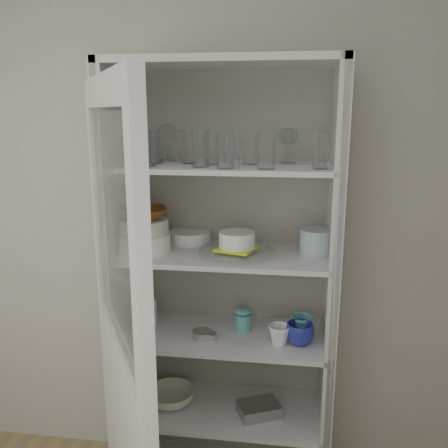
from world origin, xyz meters
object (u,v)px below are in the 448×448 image
Objects in this scene: goblet_1 at (180,144)px; goblet_2 at (286,144)px; teal_jar at (243,320)px; cream_dish at (171,396)px; goblet_3 at (290,144)px; mug_white at (279,335)px; mug_blue at (300,334)px; pantry_cabinet at (226,311)px; white_canister at (145,313)px; goblet_0 at (167,140)px; glass_platter at (237,251)px; yellow_trivet at (237,248)px; plate_stack_front at (145,243)px; measuring_cups at (202,334)px; mug_teal at (301,326)px; cupboard_door at (124,401)px; grey_bowl_stack at (315,242)px; cream_bowl at (144,226)px; terracotta_bowl at (144,214)px; white_ramekin at (237,239)px; plate_stack_back at (190,236)px; tin_box at (259,409)px.

goblet_1 is 0.93× the size of goblet_2.
teal_jar is 0.41× the size of cream_dish.
mug_white is at bearing -96.84° from goblet_3.
pantry_cabinet is at bearing 169.23° from mug_blue.
white_canister reaches higher than mug_white.
goblet_0 reaches higher than glass_platter.
teal_jar is at bearing 66.65° from yellow_trivet.
goblet_1 reaches higher than plate_stack_front.
mug_white is (0.62, -0.04, -0.40)m from plate_stack_front.
measuring_cups is at bearing -160.35° from yellow_trivet.
goblet_0 is 1.07m from mug_teal.
cupboard_door is at bearing -129.42° from mug_blue.
glass_platter reaches higher than measuring_cups.
measuring_cups is (-0.50, -0.07, -0.44)m from grey_bowl_stack.
mug_blue is (0.63, 0.54, 0.04)m from cupboard_door.
terracotta_bowl is (0.00, 0.00, 0.06)m from cream_bowl.
cream_dish is at bearing -12.54° from white_canister.
goblet_1 is at bearing 173.10° from grey_bowl_stack.
mug_blue is (0.64, -0.18, -0.84)m from goblet_0.
cream_dish is at bearing 19.47° from plate_stack_front.
glass_platter is at bearing -21.45° from goblet_0.
grey_bowl_stack is (0.41, -0.06, 0.38)m from pantry_cabinet.
mug_teal is (0.72, 0.07, -0.53)m from terracotta_bowl.
measuring_cups is (-0.36, -0.18, -0.87)m from goblet_2.
plate_stack_front is 0.42m from white_ramekin.
cream_bowl is 0.64× the size of glass_platter.
plate_stack_back is 1.06× the size of tin_box.
goblet_1 is 0.83m from white_canister.
mug_white is at bearing -1.95° from measuring_cups.
goblet_3 is (0.56, 0.69, 0.87)m from cupboard_door.
glass_platter reaches higher than cream_dish.
glass_platter is 0.42m from mug_white.
plate_stack_front is 0.60m from teal_jar.
grey_bowl_stack is 1.05× the size of white_canister.
plate_stack_front is at bearing 173.75° from measuring_cups.
teal_jar is at bearing -11.90° from goblet_0.
cupboard_door reaches higher than measuring_cups.
goblet_3 is 1.27m from tin_box.
cream_bowl is 1.58× the size of grey_bowl_stack.
white_ramekin is at bearing -33.20° from plate_stack_back.
plate_stack_front is 0.97m from tin_box.
grey_bowl_stack reaches higher than mug_teal.
tin_box is (-0.23, -0.04, -0.83)m from grey_bowl_stack.
plate_stack_front is at bearing -115.40° from goblet_0.
goblet_2 is at bearing 13.46° from cream_bowl.
pantry_cabinet is 0.35m from glass_platter.
goblet_0 is 0.89× the size of terracotta_bowl.
mug_white is at bearing -8.85° from white_canister.
mug_teal is 0.15m from mug_white.
glass_platter is 0.47m from mug_blue.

